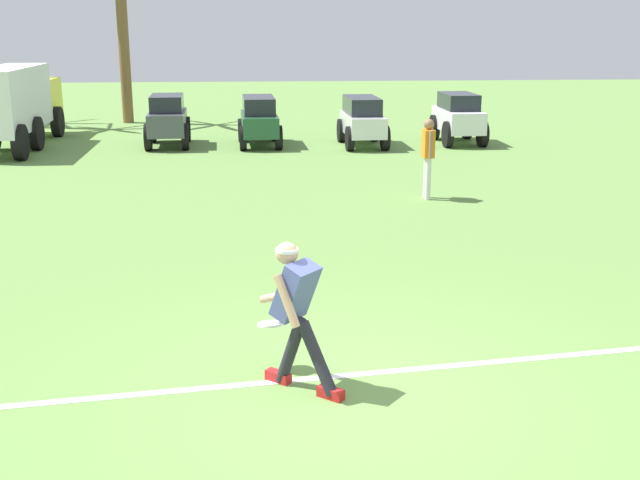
# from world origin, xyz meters

# --- Properties ---
(ground_plane) EXTENTS (80.00, 80.00, 0.00)m
(ground_plane) POSITION_xyz_m (0.00, 0.00, 0.00)
(ground_plane) COLOR #658E45
(field_line_paint) EXTENTS (27.53, 3.78, 0.01)m
(field_line_paint) POSITION_xyz_m (0.00, 0.47, 0.00)
(field_line_paint) COLOR white
(field_line_paint) RESTS_ON ground_plane
(frisbee_thrower) EXTENTS (0.78, 0.91, 1.42)m
(frisbee_thrower) POSITION_xyz_m (-0.50, 0.25, 0.80)
(frisbee_thrower) COLOR #23232D
(frisbee_thrower) RESTS_ON ground_plane
(frisbee_in_flight) EXTENTS (0.32, 0.32, 0.06)m
(frisbee_in_flight) POSITION_xyz_m (-0.75, 0.71, 0.47)
(frisbee_in_flight) COLOR white
(teammate_near_sideline) EXTENTS (0.20, 0.49, 1.56)m
(teammate_near_sideline) POSITION_xyz_m (2.44, 8.45, 0.94)
(teammate_near_sideline) COLOR silver
(teammate_near_sideline) RESTS_ON ground_plane
(parked_car_slot_a) EXTENTS (1.27, 2.39, 1.40)m
(parked_car_slot_a) POSITION_xyz_m (-3.34, 15.77, 0.74)
(parked_car_slot_a) COLOR #474C51
(parked_car_slot_a) RESTS_ON ground_plane
(parked_car_slot_b) EXTENTS (1.25, 2.44, 1.34)m
(parked_car_slot_b) POSITION_xyz_m (-0.81, 15.69, 0.72)
(parked_car_slot_b) COLOR #235133
(parked_car_slot_b) RESTS_ON ground_plane
(parked_car_slot_c) EXTENTS (1.22, 2.43, 1.34)m
(parked_car_slot_c) POSITION_xyz_m (2.04, 15.39, 0.72)
(parked_car_slot_c) COLOR silver
(parked_car_slot_c) RESTS_ON ground_plane
(parked_car_slot_d) EXTENTS (1.21, 2.37, 1.40)m
(parked_car_slot_d) POSITION_xyz_m (4.82, 15.69, 0.74)
(parked_car_slot_d) COLOR silver
(parked_car_slot_d) RESTS_ON ground_plane
(box_truck) EXTENTS (1.50, 5.92, 2.20)m
(box_truck) POSITION_xyz_m (-7.39, 15.85, 1.23)
(box_truck) COLOR yellow
(box_truck) RESTS_ON ground_plane
(palm_tree_right_of_centre) EXTENTS (3.52, 3.15, 5.12)m
(palm_tree_right_of_centre) POSITION_xyz_m (-5.27, 21.19, 3.06)
(palm_tree_right_of_centre) COLOR brown
(palm_tree_right_of_centre) RESTS_ON ground_plane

